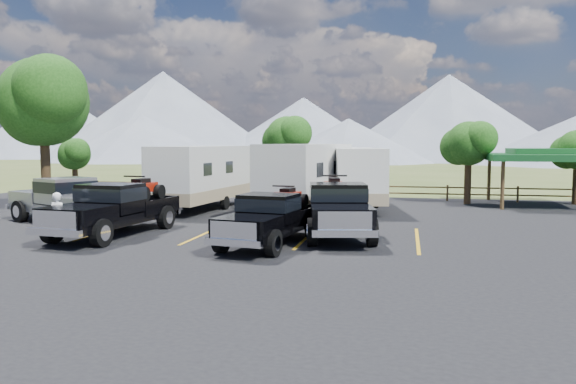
% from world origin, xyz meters
% --- Properties ---
extents(ground, '(320.00, 320.00, 0.00)m').
position_xyz_m(ground, '(0.00, 0.00, 0.00)').
color(ground, '#435423').
rests_on(ground, ground).
extents(asphalt_lot, '(44.00, 34.00, 0.04)m').
position_xyz_m(asphalt_lot, '(0.00, 3.00, 0.02)').
color(asphalt_lot, black).
rests_on(asphalt_lot, ground).
extents(stall_lines, '(12.12, 5.50, 0.01)m').
position_xyz_m(stall_lines, '(0.00, 4.00, 0.04)').
color(stall_lines, '#C39117').
rests_on(stall_lines, asphalt_lot).
extents(tree_big_nw, '(5.54, 5.18, 7.84)m').
position_xyz_m(tree_big_nw, '(-12.55, 9.03, 5.60)').
color(tree_big_nw, black).
rests_on(tree_big_nw, ground).
extents(tree_ne_a, '(3.11, 2.92, 4.76)m').
position_xyz_m(tree_ne_a, '(8.97, 17.01, 3.48)').
color(tree_ne_a, black).
rests_on(tree_ne_a, ground).
extents(tree_north, '(3.46, 3.24, 5.25)m').
position_xyz_m(tree_north, '(-2.03, 19.02, 3.83)').
color(tree_north, black).
rests_on(tree_north, ground).
extents(tree_nw_small, '(2.59, 2.43, 3.85)m').
position_xyz_m(tree_nw_small, '(-16.02, 17.01, 2.78)').
color(tree_nw_small, black).
rests_on(tree_nw_small, ground).
extents(rail_fence, '(36.12, 0.12, 1.00)m').
position_xyz_m(rail_fence, '(2.00, 18.50, 0.61)').
color(rail_fence, brown).
rests_on(rail_fence, ground).
extents(pavilion, '(6.20, 6.20, 3.22)m').
position_xyz_m(pavilion, '(13.00, 17.00, 2.79)').
color(pavilion, brown).
rests_on(pavilion, ground).
extents(mountain_range, '(209.00, 71.00, 20.00)m').
position_xyz_m(mountain_range, '(-7.63, 105.98, 7.87)').
color(mountain_range, slate).
rests_on(mountain_range, ground).
extents(rig_left, '(2.85, 6.75, 2.19)m').
position_xyz_m(rig_left, '(-5.19, 2.79, 1.10)').
color(rig_left, black).
rests_on(rig_left, asphalt_lot).
extents(rig_center, '(2.76, 6.08, 1.96)m').
position_xyz_m(rig_center, '(1.03, 2.17, 0.98)').
color(rig_center, black).
rests_on(rig_center, asphalt_lot).
extents(rig_right, '(3.36, 6.93, 2.22)m').
position_xyz_m(rig_right, '(3.03, 4.47, 1.11)').
color(rig_right, black).
rests_on(rig_right, asphalt_lot).
extents(trailer_left, '(3.13, 9.60, 3.32)m').
position_xyz_m(trailer_left, '(-4.92, 11.26, 1.78)').
color(trailer_left, white).
rests_on(trailer_left, asphalt_lot).
extents(trailer_center, '(3.69, 9.93, 3.43)m').
position_xyz_m(trailer_center, '(0.80, 10.51, 1.84)').
color(trailer_center, white).
rests_on(trailer_center, asphalt_lot).
extents(trailer_right, '(3.75, 9.30, 3.22)m').
position_xyz_m(trailer_right, '(2.93, 13.26, 1.72)').
color(trailer_right, white).
rests_on(trailer_right, asphalt_lot).
extents(pickup_silver, '(6.89, 4.61, 1.98)m').
position_xyz_m(pickup_silver, '(-8.72, 5.15, 1.07)').
color(pickup_silver, gray).
rests_on(pickup_silver, asphalt_lot).
extents(person_a, '(0.66, 0.45, 1.76)m').
position_xyz_m(person_a, '(-6.46, 1.07, 0.92)').
color(person_a, white).
rests_on(person_a, asphalt_lot).
extents(person_b, '(0.92, 0.79, 1.66)m').
position_xyz_m(person_b, '(-6.31, 3.14, 0.87)').
color(person_b, slate).
rests_on(person_b, asphalt_lot).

